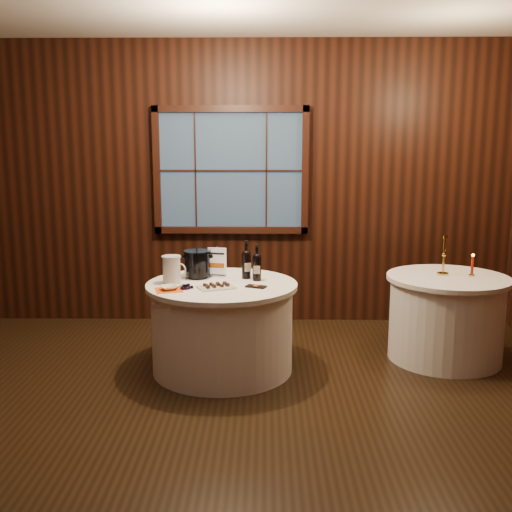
{
  "coord_description": "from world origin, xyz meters",
  "views": [
    {
      "loc": [
        0.37,
        -3.92,
        1.94
      ],
      "look_at": [
        0.29,
        0.9,
        1.02
      ],
      "focal_mm": 42.0,
      "sensor_mm": 36.0,
      "label": 1
    }
  ],
  "objects_px": {
    "sign_stand": "(218,266)",
    "glass_pitcher": "(172,269)",
    "side_table": "(446,317)",
    "port_bottle_right": "(257,265)",
    "brass_candlestick": "(443,261)",
    "main_table": "(222,326)",
    "red_candle": "(472,267)",
    "chocolate_box": "(256,287)",
    "grape_bunch": "(187,287)",
    "ice_bucket": "(198,263)",
    "port_bottle_left": "(246,262)",
    "chocolate_plate": "(216,286)",
    "cracker_bowl": "(169,288)"
  },
  "relations": [
    {
      "from": "glass_pitcher",
      "to": "cracker_bowl",
      "type": "height_order",
      "value": "glass_pitcher"
    },
    {
      "from": "brass_candlestick",
      "to": "main_table",
      "type": "bearing_deg",
      "value": -169.65
    },
    {
      "from": "port_bottle_right",
      "to": "glass_pitcher",
      "type": "bearing_deg",
      "value": -171.17
    },
    {
      "from": "chocolate_box",
      "to": "ice_bucket",
      "type": "bearing_deg",
      "value": 168.24
    },
    {
      "from": "port_bottle_left",
      "to": "glass_pitcher",
      "type": "bearing_deg",
      "value": 173.61
    },
    {
      "from": "brass_candlestick",
      "to": "red_candle",
      "type": "bearing_deg",
      "value": -12.54
    },
    {
      "from": "glass_pitcher",
      "to": "chocolate_plate",
      "type": "bearing_deg",
      "value": -8.23
    },
    {
      "from": "port_bottle_right",
      "to": "brass_candlestick",
      "type": "height_order",
      "value": "brass_candlestick"
    },
    {
      "from": "port_bottle_left",
      "to": "chocolate_plate",
      "type": "relative_size",
      "value": 0.98
    },
    {
      "from": "chocolate_box",
      "to": "glass_pitcher",
      "type": "height_order",
      "value": "glass_pitcher"
    },
    {
      "from": "red_candle",
      "to": "chocolate_plate",
      "type": "bearing_deg",
      "value": -167.67
    },
    {
      "from": "grape_bunch",
      "to": "glass_pitcher",
      "type": "xyz_separation_m",
      "value": [
        -0.15,
        0.23,
        0.1
      ]
    },
    {
      "from": "sign_stand",
      "to": "chocolate_box",
      "type": "height_order",
      "value": "sign_stand"
    },
    {
      "from": "port_bottle_left",
      "to": "red_candle",
      "type": "relative_size",
      "value": 1.64
    },
    {
      "from": "port_bottle_right",
      "to": "glass_pitcher",
      "type": "relative_size",
      "value": 1.34
    },
    {
      "from": "grape_bunch",
      "to": "port_bottle_left",
      "type": "bearing_deg",
      "value": 41.73
    },
    {
      "from": "grape_bunch",
      "to": "glass_pitcher",
      "type": "relative_size",
      "value": 0.76
    },
    {
      "from": "ice_bucket",
      "to": "brass_candlestick",
      "type": "height_order",
      "value": "brass_candlestick"
    },
    {
      "from": "main_table",
      "to": "grape_bunch",
      "type": "distance_m",
      "value": 0.54
    },
    {
      "from": "main_table",
      "to": "side_table",
      "type": "bearing_deg",
      "value": 8.53
    },
    {
      "from": "chocolate_box",
      "to": "brass_candlestick",
      "type": "xyz_separation_m",
      "value": [
        1.67,
        0.5,
        0.12
      ]
    },
    {
      "from": "ice_bucket",
      "to": "cracker_bowl",
      "type": "xyz_separation_m",
      "value": [
        -0.18,
        -0.45,
        -0.11
      ]
    },
    {
      "from": "port_bottle_right",
      "to": "ice_bucket",
      "type": "height_order",
      "value": "port_bottle_right"
    },
    {
      "from": "glass_pitcher",
      "to": "red_candle",
      "type": "xyz_separation_m",
      "value": [
        2.63,
        0.31,
        -0.04
      ]
    },
    {
      "from": "chocolate_box",
      "to": "grape_bunch",
      "type": "bearing_deg",
      "value": -148.91
    },
    {
      "from": "sign_stand",
      "to": "glass_pitcher",
      "type": "xyz_separation_m",
      "value": [
        -0.37,
        -0.25,
        0.03
      ]
    },
    {
      "from": "glass_pitcher",
      "to": "red_candle",
      "type": "distance_m",
      "value": 2.65
    },
    {
      "from": "chocolate_plate",
      "to": "red_candle",
      "type": "relative_size",
      "value": 1.67
    },
    {
      "from": "sign_stand",
      "to": "grape_bunch",
      "type": "xyz_separation_m",
      "value": [
        -0.21,
        -0.49,
        -0.07
      ]
    },
    {
      "from": "port_bottle_right",
      "to": "cracker_bowl",
      "type": "xyz_separation_m",
      "value": [
        -0.7,
        -0.36,
        -0.12
      ]
    },
    {
      "from": "grape_bunch",
      "to": "red_candle",
      "type": "distance_m",
      "value": 2.53
    },
    {
      "from": "main_table",
      "to": "side_table",
      "type": "height_order",
      "value": "same"
    },
    {
      "from": "port_bottle_right",
      "to": "side_table",
      "type": "bearing_deg",
      "value": 6.6
    },
    {
      "from": "ice_bucket",
      "to": "red_candle",
      "type": "relative_size",
      "value": 1.19
    },
    {
      "from": "grape_bunch",
      "to": "red_candle",
      "type": "bearing_deg",
      "value": 12.32
    },
    {
      "from": "port_bottle_right",
      "to": "chocolate_plate",
      "type": "distance_m",
      "value": 0.46
    },
    {
      "from": "chocolate_box",
      "to": "red_candle",
      "type": "bearing_deg",
      "value": 35.25
    },
    {
      "from": "side_table",
      "to": "glass_pitcher",
      "type": "xyz_separation_m",
      "value": [
        -2.42,
        -0.3,
        0.5
      ]
    },
    {
      "from": "side_table",
      "to": "sign_stand",
      "type": "height_order",
      "value": "sign_stand"
    },
    {
      "from": "port_bottle_left",
      "to": "brass_candlestick",
      "type": "distance_m",
      "value": 1.77
    },
    {
      "from": "chocolate_box",
      "to": "red_candle",
      "type": "xyz_separation_m",
      "value": [
        1.91,
        0.45,
        0.07
      ]
    },
    {
      "from": "brass_candlestick",
      "to": "red_candle",
      "type": "relative_size",
      "value": 1.78
    },
    {
      "from": "port_bottle_right",
      "to": "chocolate_box",
      "type": "bearing_deg",
      "value": -90.49
    },
    {
      "from": "chocolate_box",
      "to": "cracker_bowl",
      "type": "height_order",
      "value": "cracker_bowl"
    },
    {
      "from": "red_candle",
      "to": "chocolate_box",
      "type": "bearing_deg",
      "value": -166.74
    },
    {
      "from": "brass_candlestick",
      "to": "sign_stand",
      "type": "bearing_deg",
      "value": -176.92
    },
    {
      "from": "side_table",
      "to": "sign_stand",
      "type": "distance_m",
      "value": 2.11
    },
    {
      "from": "ice_bucket",
      "to": "glass_pitcher",
      "type": "bearing_deg",
      "value": -134.09
    },
    {
      "from": "red_candle",
      "to": "brass_candlestick",
      "type": "bearing_deg",
      "value": 167.46
    },
    {
      "from": "port_bottle_left",
      "to": "ice_bucket",
      "type": "distance_m",
      "value": 0.43
    }
  ]
}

